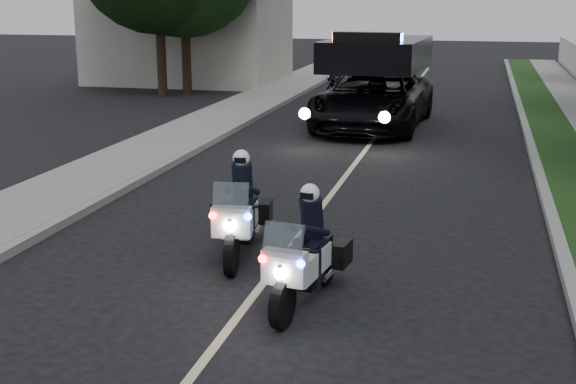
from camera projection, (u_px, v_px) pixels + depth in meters
The scene contains 14 objects.
ground at pixel (194, 374), 8.09m from camera, with size 120.00×120.00×0.00m, color black.
curb_right at pixel (539, 176), 16.50m from camera, with size 0.20×60.00×0.15m, color gray.
grass_verge at pixel (574, 178), 16.34m from camera, with size 1.20×60.00×0.16m, color #193814.
curb_left at pixel (182, 157), 18.43m from camera, with size 0.20×60.00×0.15m, color gray.
sidewalk_left at pixel (140, 154), 18.68m from camera, with size 2.00×60.00×0.16m, color gray.
building_far at pixel (189, 2), 33.97m from camera, with size 8.00×6.00×7.00m, color #A8A396.
lane_marking at pixel (351, 169), 17.48m from camera, with size 0.12×50.00×0.01m, color #BFB78C.
police_moto_left at pixel (241, 256), 11.70m from camera, with size 0.67×1.92×1.63m, color silver, non-canonical shape.
police_moto_right at pixel (306, 304), 9.91m from camera, with size 0.65×1.85×1.57m, color silver, non-canonical shape.
police_suv at pixel (373, 127), 22.91m from camera, with size 2.90×6.26×3.04m, color black.
bicycle at pixel (334, 99), 29.02m from camera, with size 0.60×1.71×0.89m, color black.
cyclist at pixel (334, 99), 29.02m from camera, with size 0.56×0.37×1.55m, color black.
tree_left_near at pixel (188, 94), 30.52m from camera, with size 6.07×6.07×10.11m, color #163712, non-canonical shape.
tree_left_far at pixel (163, 96), 29.95m from camera, with size 6.47×6.47×10.79m, color black, non-canonical shape.
Camera 1 is at (2.74, -6.89, 3.89)m, focal length 47.94 mm.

